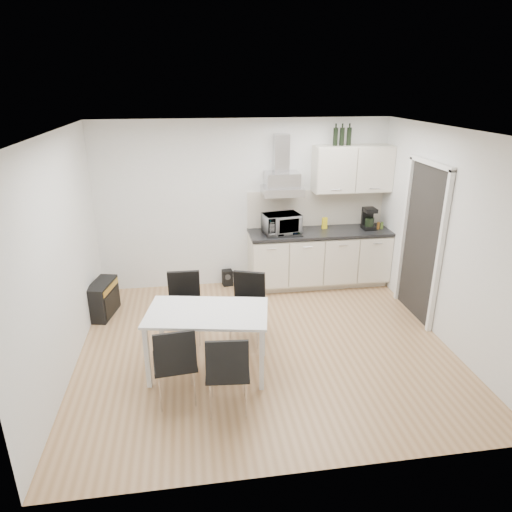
{
  "coord_description": "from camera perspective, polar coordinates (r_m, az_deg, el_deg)",
  "views": [
    {
      "loc": [
        -0.84,
        -4.85,
        3.08
      ],
      "look_at": [
        -0.07,
        0.28,
        1.1
      ],
      "focal_mm": 32.0,
      "sensor_mm": 36.0,
      "label": 1
    }
  ],
  "objects": [
    {
      "name": "chair_far_left",
      "position": [
        5.78,
        -8.91,
        -6.59
      ],
      "size": [
        0.45,
        0.51,
        0.88
      ],
      "primitive_type": null,
      "rotation": [
        0.0,
        0.0,
        3.12
      ],
      "color": "black",
      "rests_on": "ground"
    },
    {
      "name": "dining_table",
      "position": [
        5.06,
        -6.1,
        -7.8
      ],
      "size": [
        1.42,
        0.97,
        0.75
      ],
      "rotation": [
        0.0,
        0.0,
        -0.18
      ],
      "color": "white",
      "rests_on": "ground"
    },
    {
      "name": "doorway",
      "position": [
        6.53,
        19.85,
        1.47
      ],
      "size": [
        0.08,
        1.04,
        2.1
      ],
      "primitive_type": "cube",
      "color": "white",
      "rests_on": "ground"
    },
    {
      "name": "kitchenette",
      "position": [
        7.25,
        8.14,
        2.56
      ],
      "size": [
        2.22,
        0.64,
        2.52
      ],
      "color": "beige",
      "rests_on": "ground"
    },
    {
      "name": "wall_left",
      "position": [
        5.36,
        -23.25,
        -0.3
      ],
      "size": [
        0.1,
        4.0,
        2.6
      ],
      "primitive_type": "cube",
      "color": "silver",
      "rests_on": "ground"
    },
    {
      "name": "wall_front",
      "position": [
        3.46,
        6.86,
        -10.19
      ],
      "size": [
        4.5,
        0.1,
        2.6
      ],
      "primitive_type": "cube",
      "color": "silver",
      "rests_on": "ground"
    },
    {
      "name": "chair_far_right",
      "position": [
        5.7,
        -1.2,
        -6.73
      ],
      "size": [
        0.58,
        0.62,
        0.88
      ],
      "primitive_type": null,
      "rotation": [
        0.0,
        0.0,
        2.81
      ],
      "color": "black",
      "rests_on": "ground"
    },
    {
      "name": "guitar_amp",
      "position": [
        6.75,
        -18.56,
        -5.08
      ],
      "size": [
        0.38,
        0.64,
        0.5
      ],
      "rotation": [
        0.0,
        0.0,
        -0.22
      ],
      "color": "black",
      "rests_on": "ground"
    },
    {
      "name": "floor_speaker",
      "position": [
        7.39,
        -3.6,
        -2.72
      ],
      "size": [
        0.17,
        0.16,
        0.26
      ],
      "primitive_type": "cube",
      "rotation": [
        0.0,
        0.0,
        0.14
      ],
      "color": "black",
      "rests_on": "ground"
    },
    {
      "name": "ceiling",
      "position": [
        4.95,
        1.33,
        15.31
      ],
      "size": [
        4.5,
        4.5,
        0.0
      ],
      "primitive_type": "plane",
      "color": "white",
      "rests_on": "wall_back"
    },
    {
      "name": "chair_near_left",
      "position": [
        4.79,
        -10.11,
        -12.95
      ],
      "size": [
        0.49,
        0.54,
        0.88
      ],
      "primitive_type": null,
      "rotation": [
        0.0,
        0.0,
        0.1
      ],
      "color": "black",
      "rests_on": "ground"
    },
    {
      "name": "chair_near_right",
      "position": [
        4.61,
        -3.56,
        -14.11
      ],
      "size": [
        0.48,
        0.54,
        0.88
      ],
      "primitive_type": null,
      "rotation": [
        0.0,
        0.0,
        -0.09
      ],
      "color": "black",
      "rests_on": "ground"
    },
    {
      "name": "ground",
      "position": [
        5.81,
        1.11,
        -11.17
      ],
      "size": [
        4.5,
        4.5,
        0.0
      ],
      "primitive_type": "plane",
      "color": "tan",
      "rests_on": "ground"
    },
    {
      "name": "wall_right",
      "position": [
        6.02,
        22.85,
        1.99
      ],
      "size": [
        0.1,
        4.0,
        2.6
      ],
      "primitive_type": "cube",
      "color": "silver",
      "rests_on": "ground"
    },
    {
      "name": "wall_back",
      "position": [
        7.13,
        -1.5,
        6.4
      ],
      "size": [
        4.5,
        0.1,
        2.6
      ],
      "primitive_type": "cube",
      "color": "silver",
      "rests_on": "ground"
    }
  ]
}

